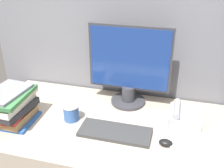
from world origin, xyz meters
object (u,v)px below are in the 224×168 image
object	(u,v)px
mouse	(166,143)
desk_telephone	(184,118)
monitor	(129,69)
keyboard	(115,132)
coffee_cup	(71,112)
book_stack	(11,106)

from	to	relation	value
mouse	desk_telephone	distance (m)	0.24
monitor	keyboard	size ratio (longest dim) A/B	1.30
coffee_cup	book_stack	xyz separation A→B (m)	(-0.33, -0.11, 0.06)
coffee_cup	desk_telephone	world-z (taller)	desk_telephone
desk_telephone	monitor	bearing A→B (deg)	156.39
keyboard	book_stack	xyz separation A→B (m)	(-0.61, -0.04, 0.10)
monitor	keyboard	bearing A→B (deg)	-90.14
monitor	keyboard	xyz separation A→B (m)	(-0.00, -0.35, -0.23)
keyboard	coffee_cup	bearing A→B (deg)	167.19
desk_telephone	coffee_cup	bearing A→B (deg)	-169.10
monitor	keyboard	world-z (taller)	monitor
monitor	book_stack	size ratio (longest dim) A/B	1.77
coffee_cup	monitor	bearing A→B (deg)	44.71
monitor	book_stack	world-z (taller)	monitor
book_stack	coffee_cup	bearing A→B (deg)	18.47
book_stack	desk_telephone	xyz separation A→B (m)	(0.98, 0.23, -0.06)
monitor	coffee_cup	size ratio (longest dim) A/B	5.18
mouse	desk_telephone	size ratio (longest dim) A/B	0.37
keyboard	desk_telephone	bearing A→B (deg)	27.59
keyboard	desk_telephone	distance (m)	0.42
keyboard	mouse	distance (m)	0.28
keyboard	coffee_cup	distance (m)	0.30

